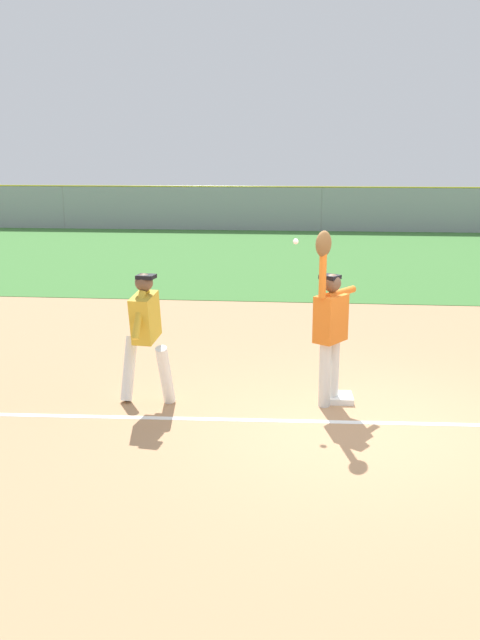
{
  "coord_description": "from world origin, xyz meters",
  "views": [
    {
      "loc": [
        -0.67,
        -7.7,
        3.17
      ],
      "look_at": [
        -1.5,
        0.91,
        1.05
      ],
      "focal_mm": 38.0,
      "sensor_mm": 36.0,
      "label": 1
    }
  ],
  "objects_px": {
    "parked_car_white": "(234,207)",
    "runner": "(146,329)",
    "first_base": "(338,398)",
    "fielder": "(330,321)",
    "baseball": "(296,241)",
    "parked_car_tan": "(479,209)",
    "parked_car_silver": "(352,208)",
    "parked_car_blue": "(114,207)"
  },
  "relations": [
    {
      "from": "runner",
      "to": "baseball",
      "type": "bearing_deg",
      "value": 20.68
    },
    {
      "from": "baseball",
      "to": "runner",
      "type": "bearing_deg",
      "value": -166.25
    },
    {
      "from": "fielder",
      "to": "parked_car_white",
      "type": "height_order",
      "value": "fielder"
    },
    {
      "from": "runner",
      "to": "parked_car_silver",
      "type": "xyz_separation_m",
      "value": [
        4.18,
        24.61,
        -0.32
      ]
    },
    {
      "from": "first_base",
      "to": "fielder",
      "type": "bearing_deg",
      "value": -134.86
    },
    {
      "from": "fielder",
      "to": "parked_car_blue",
      "type": "height_order",
      "value": "fielder"
    },
    {
      "from": "parked_car_tan",
      "to": "fielder",
      "type": "bearing_deg",
      "value": -112.15
    },
    {
      "from": "fielder",
      "to": "runner",
      "type": "relative_size",
      "value": 1.33
    },
    {
      "from": "fielder",
      "to": "parked_car_silver",
      "type": "distance_m",
      "value": 24.52
    },
    {
      "from": "runner",
      "to": "parked_car_white",
      "type": "distance_m",
      "value": 24.72
    },
    {
      "from": "parked_car_blue",
      "to": "parked_car_tan",
      "type": "height_order",
      "value": "same"
    },
    {
      "from": "first_base",
      "to": "parked_car_blue",
      "type": "xyz_separation_m",
      "value": [
        -9.81,
        24.05,
        0.63
      ]
    },
    {
      "from": "first_base",
      "to": "parked_car_silver",
      "type": "height_order",
      "value": "parked_car_silver"
    },
    {
      "from": "fielder",
      "to": "parked_car_tan",
      "type": "distance_m",
      "value": 25.61
    },
    {
      "from": "parked_car_white",
      "to": "parked_car_tan",
      "type": "relative_size",
      "value": 0.99
    },
    {
      "from": "first_base",
      "to": "parked_car_silver",
      "type": "bearing_deg",
      "value": 86.01
    },
    {
      "from": "fielder",
      "to": "parked_car_blue",
      "type": "bearing_deg",
      "value": -34.11
    },
    {
      "from": "baseball",
      "to": "parked_car_tan",
      "type": "distance_m",
      "value": 25.5
    },
    {
      "from": "parked_car_tan",
      "to": "first_base",
      "type": "bearing_deg",
      "value": -111.93
    },
    {
      "from": "first_base",
      "to": "parked_car_tan",
      "type": "relative_size",
      "value": 0.08
    },
    {
      "from": "baseball",
      "to": "parked_car_blue",
      "type": "distance_m",
      "value": 25.65
    },
    {
      "from": "parked_car_silver",
      "to": "first_base",
      "type": "bearing_deg",
      "value": -95.43
    },
    {
      "from": "runner",
      "to": "parked_car_white",
      "type": "xyz_separation_m",
      "value": [
        -1.46,
        24.68,
        -0.32
      ]
    },
    {
      "from": "parked_car_blue",
      "to": "fielder",
      "type": "bearing_deg",
      "value": -68.55
    },
    {
      "from": "first_base",
      "to": "parked_car_white",
      "type": "xyz_separation_m",
      "value": [
        -3.94,
        24.37,
        0.63
      ]
    },
    {
      "from": "fielder",
      "to": "parked_car_blue",
      "type": "xyz_separation_m",
      "value": [
        -9.66,
        24.2,
        -0.45
      ]
    },
    {
      "from": "first_base",
      "to": "fielder",
      "type": "distance_m",
      "value": 1.1
    },
    {
      "from": "parked_car_white",
      "to": "parked_car_silver",
      "type": "relative_size",
      "value": 1.01
    },
    {
      "from": "parked_car_white",
      "to": "parked_car_tan",
      "type": "height_order",
      "value": "same"
    },
    {
      "from": "runner",
      "to": "parked_car_silver",
      "type": "height_order",
      "value": "runner"
    },
    {
      "from": "parked_car_silver",
      "to": "parked_car_tan",
      "type": "xyz_separation_m",
      "value": [
        5.89,
        -0.04,
        0.0
      ]
    },
    {
      "from": "first_base",
      "to": "runner",
      "type": "xyz_separation_m",
      "value": [
        -2.49,
        -0.31,
        0.96
      ]
    },
    {
      "from": "baseball",
      "to": "parked_car_silver",
      "type": "relative_size",
      "value": 0.02
    },
    {
      "from": "parked_car_blue",
      "to": "parked_car_tan",
      "type": "distance_m",
      "value": 17.39
    },
    {
      "from": "parked_car_white",
      "to": "fielder",
      "type": "bearing_deg",
      "value": -84.84
    },
    {
      "from": "runner",
      "to": "parked_car_blue",
      "type": "height_order",
      "value": "runner"
    },
    {
      "from": "parked_car_white",
      "to": "runner",
      "type": "bearing_deg",
      "value": -90.27
    },
    {
      "from": "first_base",
      "to": "baseball",
      "type": "relative_size",
      "value": 5.14
    },
    {
      "from": "parked_car_silver",
      "to": "parked_car_tan",
      "type": "relative_size",
      "value": 0.98
    },
    {
      "from": "first_base",
      "to": "fielder",
      "type": "relative_size",
      "value": 0.17
    },
    {
      "from": "first_base",
      "to": "baseball",
      "type": "distance_m",
      "value": 2.14
    },
    {
      "from": "runner",
      "to": "parked_car_silver",
      "type": "distance_m",
      "value": 24.97
    }
  ]
}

